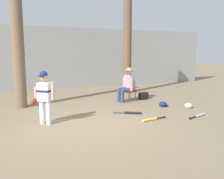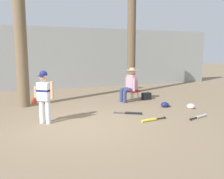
{
  "view_description": "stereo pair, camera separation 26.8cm",
  "coord_description": "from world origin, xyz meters",
  "views": [
    {
      "loc": [
        -1.66,
        -5.36,
        1.72
      ],
      "look_at": [
        0.89,
        0.54,
        0.75
      ],
      "focal_mm": 38.86,
      "sensor_mm": 36.0,
      "label": 1
    },
    {
      "loc": [
        -1.41,
        -5.46,
        1.72
      ],
      "look_at": [
        0.89,
        0.54,
        0.75
      ],
      "focal_mm": 38.86,
      "sensor_mm": 36.0,
      "label": 2
    }
  ],
  "objects": [
    {
      "name": "ground_plane",
      "position": [
        0.0,
        0.0,
        0.0
      ],
      "size": [
        60.0,
        60.0,
        0.0
      ],
      "primitive_type": "plane",
      "color": "#7F6B51"
    },
    {
      "name": "concrete_back_wall",
      "position": [
        0.0,
        6.5,
        1.47
      ],
      "size": [
        18.0,
        0.36,
        2.94
      ],
      "primitive_type": "cube",
      "color": "gray",
      "rests_on": "ground"
    },
    {
      "name": "tree_near_player",
      "position": [
        -1.32,
        2.77,
        2.18
      ],
      "size": [
        0.5,
        0.5,
        4.84
      ],
      "color": "brown",
      "rests_on": "ground"
    },
    {
      "name": "tree_behind_spectator",
      "position": [
        3.11,
        4.03,
        2.09
      ],
      "size": [
        0.55,
        0.55,
        4.74
      ],
      "color": "brown",
      "rests_on": "ground"
    },
    {
      "name": "young_ballplayer",
      "position": [
        -0.89,
        0.55,
        0.74
      ],
      "size": [
        0.58,
        0.42,
        1.31
      ],
      "color": "white",
      "rests_on": "ground"
    },
    {
      "name": "folding_stool",
      "position": [
        2.34,
        2.3,
        0.36
      ],
      "size": [
        0.47,
        0.47,
        0.41
      ],
      "color": "red",
      "rests_on": "ground"
    },
    {
      "name": "seated_spectator",
      "position": [
        2.25,
        2.29,
        0.64
      ],
      "size": [
        0.68,
        0.54,
        1.2
      ],
      "color": "navy",
      "rests_on": "ground"
    },
    {
      "name": "handbag_beside_stool",
      "position": [
        2.95,
        2.35,
        0.13
      ],
      "size": [
        0.37,
        0.23,
        0.26
      ],
      "primitive_type": "cube",
      "rotation": [
        0.0,
        0.0,
        0.17
      ],
      "color": "black",
      "rests_on": "ground"
    },
    {
      "name": "bat_yellow_trainer",
      "position": [
        1.66,
        -0.22,
        0.03
      ],
      "size": [
        0.74,
        0.16,
        0.07
      ],
      "color": "yellow",
      "rests_on": "ground"
    },
    {
      "name": "bat_black_composite",
      "position": [
        1.5,
        0.6,
        0.03
      ],
      "size": [
        0.72,
        0.48,
        0.07
      ],
      "color": "black",
      "rests_on": "ground"
    },
    {
      "name": "bat_aluminum_silver",
      "position": [
        3.07,
        -0.41,
        0.03
      ],
      "size": [
        0.73,
        0.28,
        0.07
      ],
      "color": "#B7BCC6",
      "rests_on": "ground"
    },
    {
      "name": "batting_helmet_navy",
      "position": [
        2.9,
        1.03,
        0.08
      ],
      "size": [
        0.31,
        0.24,
        0.18
      ],
      "color": "navy",
      "rests_on": "ground"
    },
    {
      "name": "batting_helmet_white",
      "position": [
        3.54,
        0.56,
        0.07
      ],
      "size": [
        0.29,
        0.23,
        0.17
      ],
      "color": "silver",
      "rests_on": "ground"
    }
  ]
}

